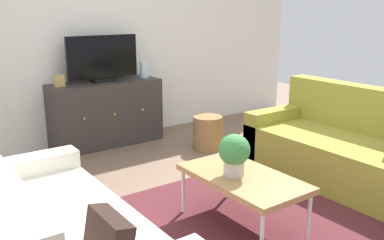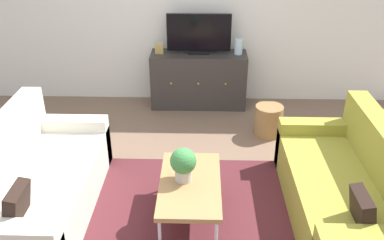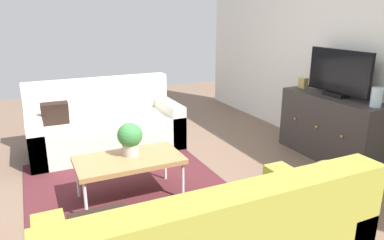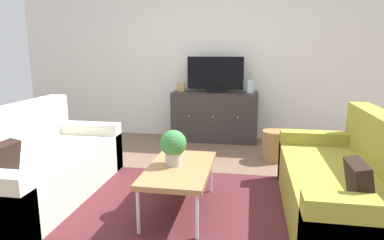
{
  "view_description": "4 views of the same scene",
  "coord_description": "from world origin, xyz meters",
  "px_view_note": "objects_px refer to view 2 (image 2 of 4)",
  "views": [
    {
      "loc": [
        -1.98,
        -2.3,
        1.6
      ],
      "look_at": [
        0.0,
        0.46,
        0.7
      ],
      "focal_mm": 39.57,
      "sensor_mm": 36.0,
      "label": 1
    },
    {
      "loc": [
        0.1,
        -3.15,
        2.6
      ],
      "look_at": [
        0.0,
        0.46,
        0.7
      ],
      "focal_mm": 39.06,
      "sensor_mm": 36.0,
      "label": 2
    },
    {
      "loc": [
        2.95,
        -0.94,
        1.68
      ],
      "look_at": [
        0.0,
        0.46,
        0.7
      ],
      "focal_mm": 33.13,
      "sensor_mm": 36.0,
      "label": 3
    },
    {
      "loc": [
        0.59,
        -2.92,
        1.41
      ],
      "look_at": [
        0.0,
        0.46,
        0.7
      ],
      "focal_mm": 31.94,
      "sensor_mm": 36.0,
      "label": 4
    }
  ],
  "objects_px": {
    "coffee_table": "(190,185)",
    "glass_vase": "(239,47)",
    "potted_plant": "(183,163)",
    "mantel_clock": "(159,49)",
    "tv_console": "(199,80)",
    "couch_left_side": "(33,186)",
    "couch_right_side": "(351,192)",
    "wicker_basket": "(268,121)",
    "flat_screen_tv": "(199,34)"
  },
  "relations": [
    {
      "from": "potted_plant",
      "to": "mantel_clock",
      "type": "xyz_separation_m",
      "value": [
        -0.43,
        2.41,
        0.24
      ]
    },
    {
      "from": "coffee_table",
      "to": "wicker_basket",
      "type": "relative_size",
      "value": 2.48
    },
    {
      "from": "flat_screen_tv",
      "to": "wicker_basket",
      "type": "bearing_deg",
      "value": -44.71
    },
    {
      "from": "glass_vase",
      "to": "mantel_clock",
      "type": "xyz_separation_m",
      "value": [
        -1.07,
        0.0,
        -0.04
      ]
    },
    {
      "from": "couch_right_side",
      "to": "flat_screen_tv",
      "type": "bearing_deg",
      "value": 120.28
    },
    {
      "from": "flat_screen_tv",
      "to": "glass_vase",
      "type": "distance_m",
      "value": 0.56
    },
    {
      "from": "couch_left_side",
      "to": "potted_plant",
      "type": "xyz_separation_m",
      "value": [
        1.38,
        -0.04,
        0.3
      ]
    },
    {
      "from": "coffee_table",
      "to": "potted_plant",
      "type": "distance_m",
      "value": 0.22
    },
    {
      "from": "tv_console",
      "to": "flat_screen_tv",
      "type": "distance_m",
      "value": 0.64
    },
    {
      "from": "couch_left_side",
      "to": "tv_console",
      "type": "distance_m",
      "value": 2.8
    },
    {
      "from": "couch_left_side",
      "to": "mantel_clock",
      "type": "height_order",
      "value": "mantel_clock"
    },
    {
      "from": "tv_console",
      "to": "mantel_clock",
      "type": "distance_m",
      "value": 0.69
    },
    {
      "from": "couch_left_side",
      "to": "tv_console",
      "type": "relative_size",
      "value": 1.4
    },
    {
      "from": "flat_screen_tv",
      "to": "mantel_clock",
      "type": "relative_size",
      "value": 6.58
    },
    {
      "from": "couch_left_side",
      "to": "flat_screen_tv",
      "type": "height_order",
      "value": "flat_screen_tv"
    },
    {
      "from": "couch_left_side",
      "to": "coffee_table",
      "type": "height_order",
      "value": "couch_left_side"
    },
    {
      "from": "couch_right_side",
      "to": "wicker_basket",
      "type": "bearing_deg",
      "value": 108.88
    },
    {
      "from": "coffee_table",
      "to": "glass_vase",
      "type": "bearing_deg",
      "value": 76.71
    },
    {
      "from": "tv_console",
      "to": "glass_vase",
      "type": "relative_size",
      "value": 6.49
    },
    {
      "from": "wicker_basket",
      "to": "mantel_clock",
      "type": "bearing_deg",
      "value": 148.99
    },
    {
      "from": "couch_right_side",
      "to": "wicker_basket",
      "type": "distance_m",
      "value": 1.62
    },
    {
      "from": "couch_left_side",
      "to": "coffee_table",
      "type": "distance_m",
      "value": 1.44
    },
    {
      "from": "flat_screen_tv",
      "to": "wicker_basket",
      "type": "distance_m",
      "value": 1.49
    },
    {
      "from": "tv_console",
      "to": "couch_left_side",
      "type": "bearing_deg",
      "value": -121.97
    },
    {
      "from": "couch_right_side",
      "to": "mantel_clock",
      "type": "distance_m",
      "value": 3.11
    },
    {
      "from": "coffee_table",
      "to": "tv_console",
      "type": "distance_m",
      "value": 2.45
    },
    {
      "from": "mantel_clock",
      "to": "glass_vase",
      "type": "bearing_deg",
      "value": 0.0
    },
    {
      "from": "tv_console",
      "to": "wicker_basket",
      "type": "distance_m",
      "value": 1.23
    },
    {
      "from": "potted_plant",
      "to": "mantel_clock",
      "type": "relative_size",
      "value": 2.39
    },
    {
      "from": "coffee_table",
      "to": "flat_screen_tv",
      "type": "bearing_deg",
      "value": 88.95
    },
    {
      "from": "potted_plant",
      "to": "flat_screen_tv",
      "type": "distance_m",
      "value": 2.47
    },
    {
      "from": "couch_left_side",
      "to": "flat_screen_tv",
      "type": "bearing_deg",
      "value": 58.25
    },
    {
      "from": "couch_left_side",
      "to": "couch_right_side",
      "type": "bearing_deg",
      "value": 0.0
    },
    {
      "from": "coffee_table",
      "to": "glass_vase",
      "type": "height_order",
      "value": "glass_vase"
    },
    {
      "from": "mantel_clock",
      "to": "wicker_basket",
      "type": "relative_size",
      "value": 0.34
    },
    {
      "from": "couch_right_side",
      "to": "potted_plant",
      "type": "bearing_deg",
      "value": -178.55
    },
    {
      "from": "flat_screen_tv",
      "to": "coffee_table",
      "type": "bearing_deg",
      "value": -91.05
    },
    {
      "from": "coffee_table",
      "to": "mantel_clock",
      "type": "bearing_deg",
      "value": 101.27
    },
    {
      "from": "potted_plant",
      "to": "flat_screen_tv",
      "type": "bearing_deg",
      "value": 87.62
    },
    {
      "from": "mantel_clock",
      "to": "wicker_basket",
      "type": "height_order",
      "value": "mantel_clock"
    },
    {
      "from": "couch_left_side",
      "to": "wicker_basket",
      "type": "distance_m",
      "value": 2.81
    },
    {
      "from": "potted_plant",
      "to": "glass_vase",
      "type": "distance_m",
      "value": 2.51
    },
    {
      "from": "potted_plant",
      "to": "wicker_basket",
      "type": "bearing_deg",
      "value": 58.05
    },
    {
      "from": "coffee_table",
      "to": "tv_console",
      "type": "xyz_separation_m",
      "value": [
        0.05,
        2.45,
        -0.0
      ]
    },
    {
      "from": "coffee_table",
      "to": "couch_left_side",
      "type": "bearing_deg",
      "value": 177.02
    },
    {
      "from": "coffee_table",
      "to": "couch_right_side",
      "type": "bearing_deg",
      "value": 2.96
    },
    {
      "from": "couch_left_side",
      "to": "coffee_table",
      "type": "relative_size",
      "value": 1.91
    },
    {
      "from": "glass_vase",
      "to": "tv_console",
      "type": "bearing_deg",
      "value": -180.0
    },
    {
      "from": "mantel_clock",
      "to": "potted_plant",
      "type": "bearing_deg",
      "value": -79.84
    },
    {
      "from": "potted_plant",
      "to": "mantel_clock",
      "type": "height_order",
      "value": "mantel_clock"
    }
  ]
}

